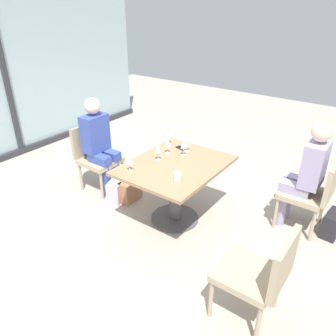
{
  "coord_description": "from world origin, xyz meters",
  "views": [
    {
      "loc": [
        -2.65,
        -1.84,
        2.34
      ],
      "look_at": [
        0.0,
        0.1,
        0.65
      ],
      "focal_mm": 35.28,
      "sensor_mm": 36.0,
      "label": 1
    }
  ],
  "objects_px": {
    "chair_front_left": "(261,272)",
    "wine_glass_4": "(187,141)",
    "handbag_1": "(333,224)",
    "handbag_2": "(117,190)",
    "wine_glass_5": "(168,143)",
    "coffee_cup": "(177,176)",
    "chair_front_right": "(314,191)",
    "wine_glass_2": "(158,149)",
    "wine_glass_0": "(184,145)",
    "wine_glass_1": "(129,160)",
    "wine_glass_3": "(169,134)",
    "handbag_0": "(130,190)",
    "cell_phone_on_table": "(181,148)",
    "person_near_window": "(99,142)",
    "chair_near_window": "(95,154)",
    "dining_table_main": "(175,179)",
    "person_front_right": "(307,171)"
  },
  "relations": [
    {
      "from": "dining_table_main",
      "to": "wine_glass_4",
      "type": "distance_m",
      "value": 0.49
    },
    {
      "from": "coffee_cup",
      "to": "chair_front_left",
      "type": "bearing_deg",
      "value": -112.61
    },
    {
      "from": "person_front_right",
      "to": "wine_glass_2",
      "type": "xyz_separation_m",
      "value": [
        -0.76,
        1.41,
        0.16
      ]
    },
    {
      "from": "person_near_window",
      "to": "handbag_1",
      "type": "bearing_deg",
      "value": -74.23
    },
    {
      "from": "handbag_1",
      "to": "handbag_2",
      "type": "distance_m",
      "value": 2.57
    },
    {
      "from": "cell_phone_on_table",
      "to": "handbag_2",
      "type": "xyz_separation_m",
      "value": [
        -0.48,
        0.67,
        -0.59
      ]
    },
    {
      "from": "dining_table_main",
      "to": "wine_glass_2",
      "type": "distance_m",
      "value": 0.38
    },
    {
      "from": "person_front_right",
      "to": "wine_glass_2",
      "type": "height_order",
      "value": "person_front_right"
    },
    {
      "from": "wine_glass_0",
      "to": "wine_glass_1",
      "type": "relative_size",
      "value": 1.0
    },
    {
      "from": "chair_near_window",
      "to": "wine_glass_4",
      "type": "relative_size",
      "value": 4.7
    },
    {
      "from": "wine_glass_4",
      "to": "wine_glass_0",
      "type": "bearing_deg",
      "value": -164.64
    },
    {
      "from": "person_near_window",
      "to": "wine_glass_4",
      "type": "height_order",
      "value": "person_near_window"
    },
    {
      "from": "chair_front_right",
      "to": "wine_glass_3",
      "type": "xyz_separation_m",
      "value": [
        -0.32,
        1.69,
        0.37
      ]
    },
    {
      "from": "chair_front_right",
      "to": "wine_glass_2",
      "type": "relative_size",
      "value": 4.7
    },
    {
      "from": "person_near_window",
      "to": "coffee_cup",
      "type": "distance_m",
      "value": 1.45
    },
    {
      "from": "person_front_right",
      "to": "coffee_cup",
      "type": "xyz_separation_m",
      "value": [
        -1.02,
        0.98,
        0.08
      ]
    },
    {
      "from": "wine_glass_2",
      "to": "handbag_1",
      "type": "height_order",
      "value": "wine_glass_2"
    },
    {
      "from": "person_near_window",
      "to": "wine_glass_2",
      "type": "relative_size",
      "value": 6.81
    },
    {
      "from": "chair_front_right",
      "to": "handbag_0",
      "type": "height_order",
      "value": "chair_front_right"
    },
    {
      "from": "wine_glass_5",
      "to": "coffee_cup",
      "type": "bearing_deg",
      "value": -135.4
    },
    {
      "from": "chair_front_left",
      "to": "handbag_1",
      "type": "xyz_separation_m",
      "value": [
        1.52,
        -0.26,
        -0.36
      ]
    },
    {
      "from": "coffee_cup",
      "to": "handbag_1",
      "type": "distance_m",
      "value": 1.83
    },
    {
      "from": "chair_front_left",
      "to": "wine_glass_4",
      "type": "xyz_separation_m",
      "value": [
        1.1,
        1.39,
        0.37
      ]
    },
    {
      "from": "chair_near_window",
      "to": "wine_glass_3",
      "type": "xyz_separation_m",
      "value": [
        0.41,
        -0.92,
        0.37
      ]
    },
    {
      "from": "handbag_0",
      "to": "wine_glass_5",
      "type": "bearing_deg",
      "value": -70.78
    },
    {
      "from": "coffee_cup",
      "to": "wine_glass_0",
      "type": "bearing_deg",
      "value": 27.75
    },
    {
      "from": "coffee_cup",
      "to": "handbag_1",
      "type": "bearing_deg",
      "value": -51.72
    },
    {
      "from": "wine_glass_1",
      "to": "wine_glass_3",
      "type": "relative_size",
      "value": 1.0
    },
    {
      "from": "wine_glass_0",
      "to": "handbag_1",
      "type": "distance_m",
      "value": 1.86
    },
    {
      "from": "chair_front_right",
      "to": "handbag_2",
      "type": "xyz_separation_m",
      "value": [
        -0.83,
        2.15,
        -0.36
      ]
    },
    {
      "from": "handbag_0",
      "to": "handbag_2",
      "type": "relative_size",
      "value": 1.0
    },
    {
      "from": "chair_near_window",
      "to": "person_front_right",
      "type": "bearing_deg",
      "value": -73.67
    },
    {
      "from": "wine_glass_3",
      "to": "handbag_2",
      "type": "relative_size",
      "value": 0.62
    },
    {
      "from": "chair_front_left",
      "to": "handbag_2",
      "type": "height_order",
      "value": "chair_front_left"
    },
    {
      "from": "chair_front_right",
      "to": "wine_glass_0",
      "type": "relative_size",
      "value": 4.7
    },
    {
      "from": "wine_glass_0",
      "to": "cell_phone_on_table",
      "type": "relative_size",
      "value": 1.28
    },
    {
      "from": "chair_near_window",
      "to": "wine_glass_2",
      "type": "bearing_deg",
      "value": -91.57
    },
    {
      "from": "chair_front_left",
      "to": "wine_glass_3",
      "type": "bearing_deg",
      "value": 55.94
    },
    {
      "from": "wine_glass_3",
      "to": "wine_glass_4",
      "type": "distance_m",
      "value": 0.3
    },
    {
      "from": "chair_near_window",
      "to": "wine_glass_0",
      "type": "relative_size",
      "value": 4.7
    },
    {
      "from": "wine_glass_3",
      "to": "person_near_window",
      "type": "bearing_deg",
      "value": 116.9
    },
    {
      "from": "chair_near_window",
      "to": "person_near_window",
      "type": "xyz_separation_m",
      "value": [
        -0.0,
        -0.11,
        0.2
      ]
    },
    {
      "from": "coffee_cup",
      "to": "chair_near_window",
      "type": "bearing_deg",
      "value": 79.56
    },
    {
      "from": "wine_glass_1",
      "to": "cell_phone_on_table",
      "type": "relative_size",
      "value": 1.28
    },
    {
      "from": "dining_table_main",
      "to": "person_near_window",
      "type": "distance_m",
      "value": 1.21
    },
    {
      "from": "cell_phone_on_table",
      "to": "handbag_0",
      "type": "xyz_separation_m",
      "value": [
        -0.38,
        0.53,
        -0.59
      ]
    },
    {
      "from": "wine_glass_4",
      "to": "chair_front_left",
      "type": "bearing_deg",
      "value": -128.18
    },
    {
      "from": "dining_table_main",
      "to": "cell_phone_on_table",
      "type": "relative_size",
      "value": 8.21
    },
    {
      "from": "wine_glass_3",
      "to": "coffee_cup",
      "type": "distance_m",
      "value": 0.93
    },
    {
      "from": "person_near_window",
      "to": "handbag_1",
      "type": "xyz_separation_m",
      "value": [
        0.78,
        -2.77,
        -0.56
      ]
    }
  ]
}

